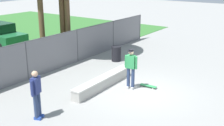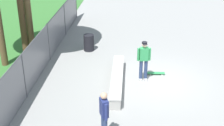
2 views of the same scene
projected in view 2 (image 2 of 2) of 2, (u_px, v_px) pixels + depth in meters
The scene contains 7 objects.
ground_plane at pixel (154, 81), 14.40m from camera, with size 80.00×80.00×0.00m, color gray.
concrete_ledge at pixel (117, 80), 13.99m from camera, with size 4.08×0.59×0.49m.
skateboarder at pixel (144, 59), 14.06m from camera, with size 0.34×0.59×1.84m.
skateboard at pixel (156, 73), 14.95m from camera, with size 0.24×0.81×0.09m.
chainlink_fence at pixel (37, 56), 14.37m from camera, with size 18.40×0.07×1.93m.
bystander at pixel (104, 115), 10.29m from camera, with size 0.57×0.38×1.82m.
trash_bin at pixel (89, 43), 17.39m from camera, with size 0.56×0.56×0.89m, color black.
Camera 2 is at (-12.78, 0.80, 6.92)m, focal length 51.58 mm.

